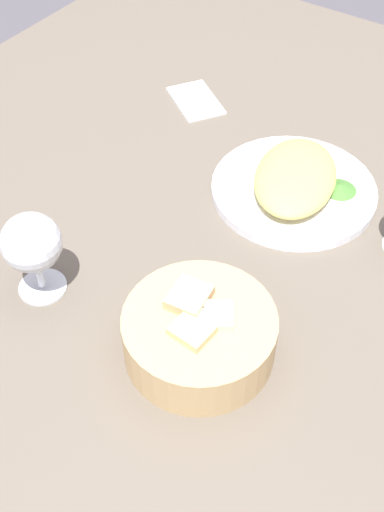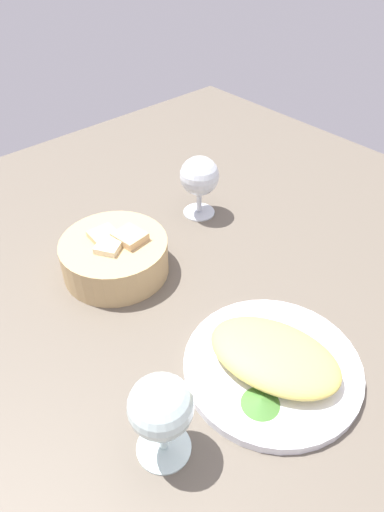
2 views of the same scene
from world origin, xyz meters
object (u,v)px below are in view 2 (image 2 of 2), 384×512
(wine_glass_near, at_px, (199,178))
(wine_glass_far, at_px, (161,410))
(plate, at_px, (272,367))
(bread_basket, at_px, (115,255))

(wine_glass_near, distance_m, wine_glass_far, 0.50)
(plate, relative_size, wine_glass_far, 1.92)
(wine_glass_far, bearing_deg, wine_glass_near, -47.50)
(wine_glass_near, bearing_deg, plate, 152.29)
(bread_basket, relative_size, wine_glass_far, 1.41)
(plate, relative_size, bread_basket, 1.37)
(bread_basket, xyz_separation_m, wine_glass_near, (0.03, -0.22, 0.05))
(plate, distance_m, bread_basket, 0.32)
(plate, height_order, wine_glass_near, wine_glass_near)
(wine_glass_near, height_order, wine_glass_far, wine_glass_far)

